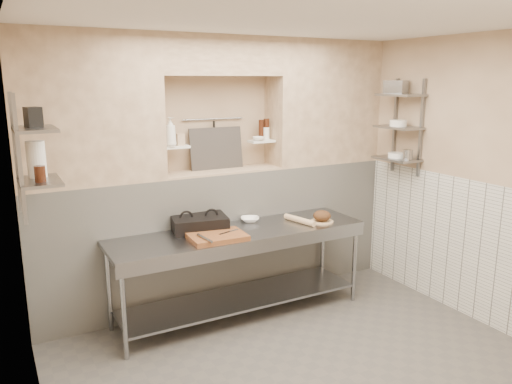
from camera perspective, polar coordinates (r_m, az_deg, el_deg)
floor at (r=4.45m, az=6.23°, el=-20.22°), size 4.00×3.90×0.10m
ceiling at (r=3.77m, az=7.35°, el=20.05°), size 4.00×3.90×0.10m
wall_left at (r=3.20m, az=-25.13°, el=-6.07°), size 0.10×3.90×2.80m
wall_right at (r=5.29m, az=25.25°, el=1.00°), size 0.10×3.90×2.80m
wall_back at (r=5.57m, az=-5.15°, el=2.72°), size 4.00×0.10×2.80m
backwall_lower at (r=5.52m, az=-3.97°, el=-4.85°), size 4.00×0.40×1.40m
alcove_sill at (r=5.35m, az=-4.08°, el=2.42°), size 1.30×0.40×0.02m
backwall_pillar_left at (r=4.88m, az=-18.72°, el=8.97°), size 1.35×0.40×1.40m
backwall_pillar_right at (r=5.94m, az=7.72°, el=10.07°), size 1.35×0.40×1.40m
backwall_header at (r=5.27m, az=-4.29°, el=15.27°), size 1.30×0.40×0.40m
wainscot_left at (r=3.48m, az=-22.97°, el=-16.97°), size 0.02×3.90×1.40m
wainscot_right at (r=5.41m, az=24.17°, el=-6.33°), size 0.02×3.90×1.40m
alcove_shelf_left at (r=5.12m, az=-9.25°, el=5.12°), size 0.28×0.16×0.02m
alcove_shelf_right at (r=5.53m, az=0.62°, el=5.83°), size 0.28×0.16×0.02m
utensil_rail at (r=5.43m, az=-4.92°, el=8.32°), size 0.70×0.02×0.02m
hanging_steel at (r=5.43m, az=-4.80°, el=6.52°), size 0.02×0.02×0.30m
splash_panel at (r=5.40m, az=-4.56°, el=4.99°), size 0.60×0.08×0.45m
shelf_rail_left_a at (r=4.34m, az=-25.74°, el=4.00°), size 0.03×0.03×0.95m
shelf_rail_left_b at (r=3.94m, az=-25.42°, el=3.27°), size 0.03×0.03×0.95m
wall_shelf_left_lower at (r=4.18m, az=-23.49°, el=1.13°), size 0.30×0.50×0.02m
wall_shelf_left_upper at (r=4.12m, az=-23.98°, el=6.58°), size 0.30×0.50×0.03m
shelf_rail_right_a at (r=5.99m, az=15.58°, el=7.35°), size 0.03×0.03×1.05m
shelf_rail_right_b at (r=5.71m, az=18.36°, el=6.93°), size 0.03×0.03×1.05m
wall_shelf_right_lower at (r=5.79m, az=15.77°, el=3.68°), size 0.30×0.50×0.02m
wall_shelf_right_mid at (r=5.75m, az=15.98°, el=7.12°), size 0.30×0.50×0.02m
wall_shelf_right_upper at (r=5.73m, az=16.20°, el=10.60°), size 0.30×0.50×0.03m
prep_table at (r=5.03m, az=-1.83°, el=-7.29°), size 2.60×0.70×0.90m
panini_press at (r=4.98m, az=-6.51°, el=-3.57°), size 0.60×0.48×0.15m
cutting_board at (r=4.71m, az=-4.43°, el=-5.12°), size 0.54×0.39×0.05m
knife_blade at (r=4.77m, az=-3.12°, el=-4.57°), size 0.24×0.10×0.01m
tongs at (r=4.57m, az=-5.88°, el=-5.27°), size 0.05×0.26×0.02m
mixing_bowl at (r=5.26m, az=-0.69°, el=-3.16°), size 0.26×0.26×0.05m
rolling_pin at (r=5.23m, az=5.01°, el=-3.21°), size 0.16×0.41×0.06m
bread_board at (r=5.29m, az=7.53°, el=-3.36°), size 0.24×0.24×0.01m
bread_loaf at (r=5.27m, az=7.55°, el=-2.70°), size 0.19×0.19×0.11m
bottle_soap at (r=5.04m, az=-9.76°, el=6.79°), size 0.14×0.14×0.29m
jar_alcove at (r=5.13m, az=-8.67°, el=5.95°), size 0.08×0.08×0.12m
bowl_alcove at (r=5.46m, az=0.30°, el=6.11°), size 0.16×0.16×0.04m
condiment_a at (r=5.59m, az=1.20°, el=7.22°), size 0.06×0.06×0.23m
condiment_b at (r=5.55m, az=0.59°, el=7.14°), size 0.05×0.05×0.22m
condiment_c at (r=5.59m, az=1.15°, el=6.73°), size 0.08×0.08×0.13m
jug_left at (r=4.27m, az=-23.82°, el=3.45°), size 0.14×0.14×0.29m
jar_left at (r=4.07m, az=-23.45°, el=1.92°), size 0.08×0.08×0.12m
box_left_upper at (r=4.14m, az=-24.11°, el=7.82°), size 0.13×0.13×0.15m
bowl_right at (r=5.79m, az=15.73°, el=4.08°), size 0.18×0.18×0.05m
canister_right at (r=5.67m, az=16.95°, el=4.10°), size 0.11×0.11×0.11m
bowl_right_mid at (r=5.75m, az=15.94°, el=7.59°), size 0.19×0.19×0.07m
basket_right at (r=5.78m, az=15.71°, el=11.47°), size 0.25×0.27×0.14m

